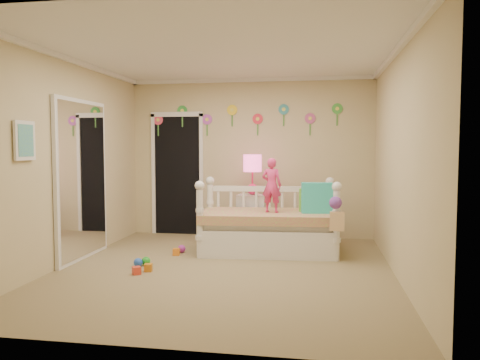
% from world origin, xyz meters
% --- Properties ---
extents(floor, '(4.00, 4.50, 0.01)m').
position_xyz_m(floor, '(0.00, 0.00, 0.00)').
color(floor, '#7F684C').
rests_on(floor, ground).
extents(ceiling, '(4.00, 4.50, 0.01)m').
position_xyz_m(ceiling, '(0.00, 0.00, 2.60)').
color(ceiling, white).
rests_on(ceiling, floor).
extents(back_wall, '(4.00, 0.01, 2.60)m').
position_xyz_m(back_wall, '(0.00, 2.25, 1.30)').
color(back_wall, tan).
rests_on(back_wall, floor).
extents(left_wall, '(0.01, 4.50, 2.60)m').
position_xyz_m(left_wall, '(-2.00, 0.00, 1.30)').
color(left_wall, tan).
rests_on(left_wall, floor).
extents(right_wall, '(0.01, 4.50, 2.60)m').
position_xyz_m(right_wall, '(2.00, 0.00, 1.30)').
color(right_wall, tan).
rests_on(right_wall, floor).
extents(crown_molding, '(4.00, 4.50, 0.06)m').
position_xyz_m(crown_molding, '(0.00, 0.00, 2.57)').
color(crown_molding, white).
rests_on(crown_molding, ceiling).
extents(daybed, '(1.97, 1.16, 1.03)m').
position_xyz_m(daybed, '(0.42, 1.09, 0.52)').
color(daybed, white).
rests_on(daybed, floor).
extents(pillow_turquoise, '(0.43, 0.20, 0.42)m').
position_xyz_m(pillow_turquoise, '(1.10, 1.05, 0.78)').
color(pillow_turquoise, '#27C79B').
rests_on(pillow_turquoise, daybed).
extents(pillow_lime, '(0.34, 0.13, 0.32)m').
position_xyz_m(pillow_lime, '(1.02, 1.21, 0.74)').
color(pillow_lime, '#7ED741').
rests_on(pillow_lime, daybed).
extents(child, '(0.30, 0.22, 0.76)m').
position_xyz_m(child, '(0.47, 1.01, 0.95)').
color(child, '#F3377C').
rests_on(child, daybed).
extents(nightstand, '(0.47, 0.37, 0.74)m').
position_xyz_m(nightstand, '(0.10, 1.81, 0.37)').
color(nightstand, white).
rests_on(nightstand, floor).
extents(table_lamp, '(0.28, 0.28, 0.63)m').
position_xyz_m(table_lamp, '(0.10, 1.81, 1.15)').
color(table_lamp, '#E11E54').
rests_on(table_lamp, nightstand).
extents(closet_doorway, '(0.90, 0.04, 2.07)m').
position_xyz_m(closet_doorway, '(-1.25, 2.23, 1.03)').
color(closet_doorway, black).
rests_on(closet_doorway, back_wall).
extents(flower_decals, '(3.40, 0.02, 0.50)m').
position_xyz_m(flower_decals, '(-0.09, 2.24, 1.94)').
color(flower_decals, '#B2668C').
rests_on(flower_decals, back_wall).
extents(mirror_closet, '(0.07, 1.30, 2.10)m').
position_xyz_m(mirror_closet, '(-1.96, 0.30, 1.05)').
color(mirror_closet, white).
rests_on(mirror_closet, left_wall).
extents(wall_picture, '(0.05, 0.34, 0.42)m').
position_xyz_m(wall_picture, '(-1.97, -0.90, 1.55)').
color(wall_picture, white).
rests_on(wall_picture, left_wall).
extents(hanging_bag, '(0.20, 0.16, 0.36)m').
position_xyz_m(hanging_bag, '(1.33, 0.55, 0.63)').
color(hanging_bag, beige).
rests_on(hanging_bag, daybed).
extents(toy_scatter, '(1.27, 1.52, 0.11)m').
position_xyz_m(toy_scatter, '(-1.07, 0.21, 0.06)').
color(toy_scatter, '#996666').
rests_on(toy_scatter, floor).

